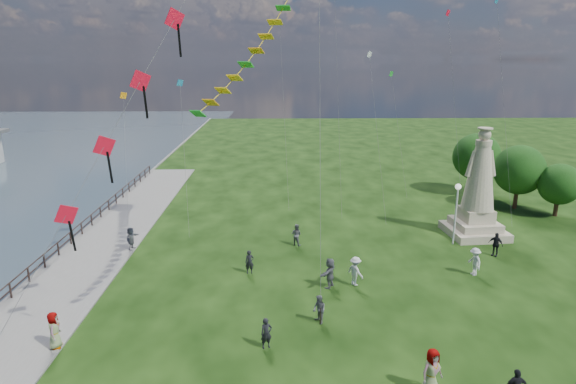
{
  "coord_description": "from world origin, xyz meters",
  "views": [
    {
      "loc": [
        -1.61,
        -18.33,
        12.77
      ],
      "look_at": [
        -1.0,
        8.0,
        5.5
      ],
      "focal_mm": 30.0,
      "sensor_mm": 36.0,
      "label": 1
    }
  ],
  "objects_px": {
    "person_7": "(296,235)",
    "person_8": "(475,262)",
    "person_10": "(54,332)",
    "person_0": "(266,333)",
    "lamppost": "(457,201)",
    "person_5": "(131,240)",
    "person_2": "(355,271)",
    "person_9": "(496,244)",
    "person_6": "(250,262)",
    "person_4": "(432,371)",
    "person_1": "(319,310)",
    "person_11": "(330,273)",
    "statue": "(478,196)"
  },
  "relations": [
    {
      "from": "statue",
      "to": "person_1",
      "type": "xyz_separation_m",
      "value": [
        -12.77,
        -12.29,
        -2.32
      ]
    },
    {
      "from": "statue",
      "to": "person_7",
      "type": "distance_m",
      "value": 13.8
    },
    {
      "from": "person_1",
      "to": "statue",
      "type": "bearing_deg",
      "value": 107.41
    },
    {
      "from": "person_8",
      "to": "person_10",
      "type": "height_order",
      "value": "person_8"
    },
    {
      "from": "person_4",
      "to": "person_1",
      "type": "bearing_deg",
      "value": 102.63
    },
    {
      "from": "person_6",
      "to": "person_10",
      "type": "height_order",
      "value": "person_10"
    },
    {
      "from": "person_4",
      "to": "person_11",
      "type": "xyz_separation_m",
      "value": [
        -3.03,
        9.23,
        -0.06
      ]
    },
    {
      "from": "person_2",
      "to": "person_0",
      "type": "bearing_deg",
      "value": 104.03
    },
    {
      "from": "person_4",
      "to": "person_11",
      "type": "height_order",
      "value": "person_4"
    },
    {
      "from": "person_4",
      "to": "person_7",
      "type": "relative_size",
      "value": 1.22
    },
    {
      "from": "person_1",
      "to": "person_9",
      "type": "relative_size",
      "value": 0.9
    },
    {
      "from": "person_8",
      "to": "person_11",
      "type": "height_order",
      "value": "person_11"
    },
    {
      "from": "person_7",
      "to": "person_11",
      "type": "bearing_deg",
      "value": 134.16
    },
    {
      "from": "person_6",
      "to": "person_10",
      "type": "relative_size",
      "value": 0.85
    },
    {
      "from": "person_1",
      "to": "person_2",
      "type": "distance_m",
      "value": 4.86
    },
    {
      "from": "statue",
      "to": "person_4",
      "type": "bearing_deg",
      "value": -121.46
    },
    {
      "from": "person_0",
      "to": "person_8",
      "type": "relative_size",
      "value": 0.84
    },
    {
      "from": "person_1",
      "to": "person_0",
      "type": "bearing_deg",
      "value": -77.6
    },
    {
      "from": "person_10",
      "to": "person_5",
      "type": "bearing_deg",
      "value": -8.78
    },
    {
      "from": "person_4",
      "to": "person_8",
      "type": "bearing_deg",
      "value": 36.45
    },
    {
      "from": "person_6",
      "to": "lamppost",
      "type": "bearing_deg",
      "value": 6.86
    },
    {
      "from": "person_5",
      "to": "person_7",
      "type": "relative_size",
      "value": 1.02
    },
    {
      "from": "person_6",
      "to": "person_8",
      "type": "height_order",
      "value": "person_8"
    },
    {
      "from": "person_2",
      "to": "person_7",
      "type": "xyz_separation_m",
      "value": [
        -3.19,
        6.38,
        -0.09
      ]
    },
    {
      "from": "person_1",
      "to": "person_7",
      "type": "bearing_deg",
      "value": 157.42
    },
    {
      "from": "person_0",
      "to": "person_1",
      "type": "xyz_separation_m",
      "value": [
        2.59,
        2.09,
        0.0
      ]
    },
    {
      "from": "person_5",
      "to": "person_6",
      "type": "distance_m",
      "value": 9.19
    },
    {
      "from": "person_8",
      "to": "person_9",
      "type": "distance_m",
      "value": 3.91
    },
    {
      "from": "lamppost",
      "to": "person_7",
      "type": "height_order",
      "value": "lamppost"
    },
    {
      "from": "person_8",
      "to": "person_10",
      "type": "bearing_deg",
      "value": -81.38
    },
    {
      "from": "person_5",
      "to": "person_0",
      "type": "bearing_deg",
      "value": -129.32
    },
    {
      "from": "person_5",
      "to": "person_7",
      "type": "distance_m",
      "value": 11.44
    },
    {
      "from": "person_5",
      "to": "person_7",
      "type": "height_order",
      "value": "person_5"
    },
    {
      "from": "person_6",
      "to": "statue",
      "type": "bearing_deg",
      "value": 10.25
    },
    {
      "from": "lamppost",
      "to": "person_8",
      "type": "xyz_separation_m",
      "value": [
        -0.55,
        -5.11,
        -2.33
      ]
    },
    {
      "from": "person_0",
      "to": "person_8",
      "type": "distance_m",
      "value": 14.61
    },
    {
      "from": "person_0",
      "to": "person_8",
      "type": "bearing_deg",
      "value": 9.36
    },
    {
      "from": "statue",
      "to": "person_6",
      "type": "xyz_separation_m",
      "value": [
        -16.56,
        -6.37,
        -2.32
      ]
    },
    {
      "from": "person_4",
      "to": "person_5",
      "type": "xyz_separation_m",
      "value": [
        -16.11,
        15.07,
        -0.16
      ]
    },
    {
      "from": "person_6",
      "to": "person_7",
      "type": "relative_size",
      "value": 0.95
    },
    {
      "from": "person_7",
      "to": "person_8",
      "type": "relative_size",
      "value": 0.89
    },
    {
      "from": "person_5",
      "to": "person_11",
      "type": "xyz_separation_m",
      "value": [
        13.08,
        -5.84,
        0.1
      ]
    },
    {
      "from": "person_2",
      "to": "person_9",
      "type": "bearing_deg",
      "value": -104.95
    },
    {
      "from": "person_5",
      "to": "person_11",
      "type": "bearing_deg",
      "value": -102.2
    },
    {
      "from": "person_6",
      "to": "person_8",
      "type": "xyz_separation_m",
      "value": [
        13.75,
        -0.55,
        0.14
      ]
    },
    {
      "from": "statue",
      "to": "person_1",
      "type": "relative_size",
      "value": 5.47
    },
    {
      "from": "statue",
      "to": "person_11",
      "type": "height_order",
      "value": "statue"
    },
    {
      "from": "person_5",
      "to": "person_11",
      "type": "relative_size",
      "value": 0.89
    },
    {
      "from": "person_4",
      "to": "person_10",
      "type": "distance_m",
      "value": 16.49
    },
    {
      "from": "person_8",
      "to": "person_9",
      "type": "height_order",
      "value": "person_8"
    }
  ]
}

